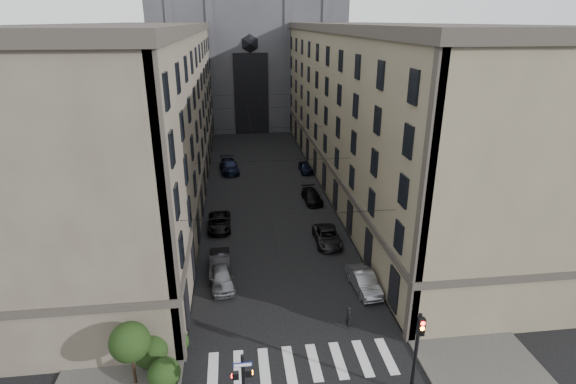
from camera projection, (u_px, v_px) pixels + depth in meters
name	position (u px, v px, depth m)	size (l,w,h in m)	color
sidewalk_left	(177.00, 189.00, 54.29)	(7.00, 80.00, 0.15)	#383533
sidewalk_right	(347.00, 182.00, 56.71)	(7.00, 80.00, 0.15)	#383533
zebra_crossing	(302.00, 363.00, 26.79)	(11.00, 3.20, 0.01)	beige
building_left	(143.00, 113.00, 50.63)	(13.60, 60.60, 18.85)	#514B3E
building_right	(374.00, 108.00, 53.73)	(13.60, 60.60, 18.85)	brown
gothic_tower	(247.00, 28.00, 85.26)	(35.00, 23.00, 58.00)	#2D2D33
pedestrian_signal_left	(243.00, 382.00, 22.32)	(1.02, 0.38, 4.00)	black
traffic_light_right	(417.00, 346.00, 23.41)	(0.34, 0.50, 5.20)	black
shrub_cluster	(148.00, 351.00, 25.15)	(3.90, 4.40, 3.90)	black
tram_wires	(263.00, 129.00, 52.59)	(14.00, 60.00, 0.43)	black
car_left_near	(222.00, 277.00, 34.41)	(1.77, 4.39, 1.50)	slate
car_left_midnear	(220.00, 264.00, 36.17)	(1.63, 4.69, 1.54)	black
car_left_midfar	(219.00, 222.00, 43.97)	(2.18, 4.74, 1.32)	black
car_left_far	(229.00, 166.00, 60.47)	(2.25, 5.53, 1.60)	black
car_right_near	(364.00, 281.00, 33.90)	(1.52, 4.36, 1.44)	gray
car_right_midnear	(327.00, 236.00, 41.05)	(2.22, 4.82, 1.34)	black
car_right_midfar	(312.00, 196.00, 50.53)	(1.83, 4.50, 1.31)	black
car_right_far	(305.00, 167.00, 60.38)	(1.56, 3.89, 1.32)	black
pedestrian	(349.00, 317.00, 29.70)	(0.58, 0.38, 1.59)	black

